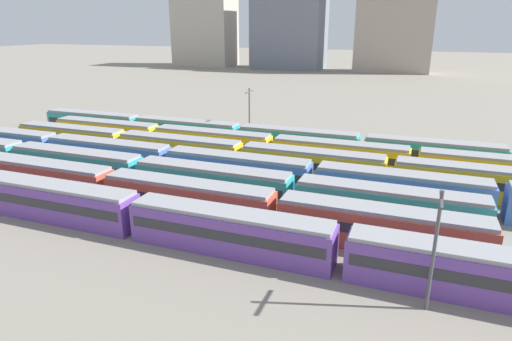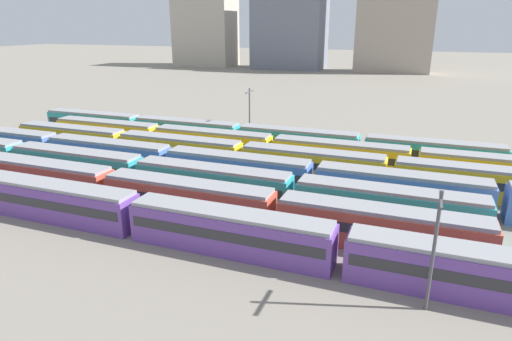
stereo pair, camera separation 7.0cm
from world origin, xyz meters
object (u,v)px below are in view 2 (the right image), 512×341
train_track_1 (110,187)px  train_track_6 (240,136)px  train_track_0 (136,215)px  catenary_pole_1 (250,113)px  train_track_2 (140,173)px  train_track_5 (414,163)px  train_track_4 (390,173)px  train_track_3 (314,179)px  catenary_pole_0 (434,246)px

train_track_1 → train_track_6: bearing=80.7°
train_track_0 → catenary_pole_1: bearing=93.8°
train_track_2 → train_track_5: bearing=27.4°
train_track_4 → catenary_pole_1: size_ratio=12.53×
train_track_0 → train_track_2: size_ratio=1.00×
train_track_0 → train_track_6: size_ratio=1.00×
train_track_4 → catenary_pole_1: bearing=149.7°
train_track_0 → train_track_3: bearing=50.3°
train_track_5 → catenary_pole_0: catenary_pole_0 is taller
train_track_1 → catenary_pole_1: size_ratio=8.32×
train_track_1 → catenary_pole_0: 33.36m
train_track_3 → train_track_6: 22.10m
train_track_6 → catenary_pole_0: 44.11m
train_track_1 → train_track_6: (4.25, 26.00, 0.00)m
train_track_6 → train_track_1: bearing=-99.3°
train_track_1 → catenary_pole_1: bearing=80.9°
train_track_4 → train_track_3: bearing=-146.8°
train_track_0 → catenary_pole_1: (-2.26, 34.34, 3.12)m
train_track_5 → train_track_0: bearing=-132.0°
train_track_0 → train_track_3: same height
catenary_pole_0 → train_track_4: bearing=100.6°
train_track_0 → train_track_2: 12.38m
train_track_6 → train_track_3: bearing=-44.9°
train_track_3 → train_track_6: bearing=135.1°
train_track_4 → train_track_6: same height
train_track_0 → train_track_5: size_ratio=0.66×
train_track_2 → train_track_3: bearing=14.8°
train_track_6 → catenary_pole_0: size_ratio=8.57×
train_track_3 → train_track_4: size_ratio=1.00×
train_track_3 → train_track_6: same height
train_track_2 → catenary_pole_0: (32.05, -13.14, 2.98)m
train_track_0 → train_track_6: same height
train_track_1 → train_track_5: (30.35, 20.80, 0.00)m
train_track_3 → train_track_5: bearing=44.9°
train_track_6 → catenary_pole_0: catenary_pole_0 is taller
train_track_0 → catenary_pole_1: 34.55m
train_track_2 → train_track_5: same height
train_track_2 → train_track_4: 29.53m
train_track_5 → catenary_pole_0: size_ratio=12.91×
train_track_0 → catenary_pole_0: catenary_pole_0 is taller
train_track_5 → train_track_6: 26.61m
train_track_2 → train_track_6: 21.19m
train_track_1 → catenary_pole_0: catenary_pole_0 is taller
train_track_2 → train_track_3: same height
train_track_1 → catenary_pole_0: (32.27, -7.94, 2.98)m
train_track_4 → train_track_6: 25.80m
train_track_3 → catenary_pole_1: catenary_pole_1 is taller
train_track_3 → train_track_4: (7.96, 5.20, 0.00)m
train_track_5 → train_track_3: bearing=-135.1°
train_track_2 → catenary_pole_0: 34.77m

